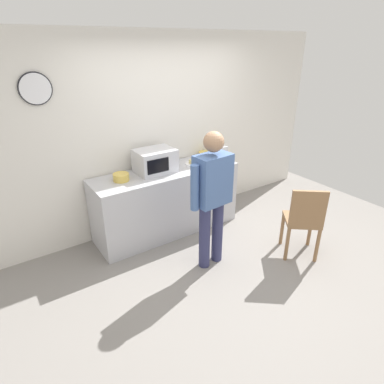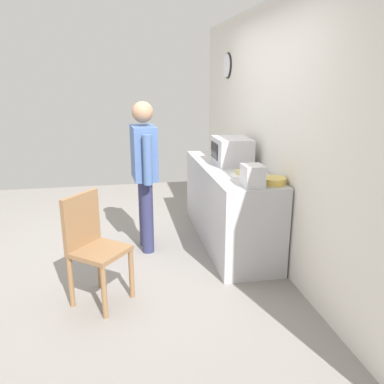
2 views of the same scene
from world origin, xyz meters
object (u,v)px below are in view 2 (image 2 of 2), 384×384
(person_standing, at_px, (144,166))
(wooden_chair, at_px, (92,243))
(microwave, at_px, (232,151))
(spoon_utensil, at_px, (197,157))
(sandwich_plate, at_px, (242,174))
(cereal_bowl, at_px, (274,181))
(fork_utensil, at_px, (218,174))
(salad_bowl, at_px, (218,152))
(toaster, at_px, (253,176))

(person_standing, relative_size, wooden_chair, 1.72)
(microwave, xyz_separation_m, spoon_utensil, (-0.42, -0.32, -0.15))
(microwave, distance_m, wooden_chair, 1.98)
(sandwich_plate, height_order, cereal_bowl, sandwich_plate)
(fork_utensil, relative_size, wooden_chair, 0.18)
(wooden_chair, bearing_deg, sandwich_plate, 111.25)
(salad_bowl, distance_m, cereal_bowl, 1.44)
(toaster, distance_m, fork_utensil, 0.56)
(sandwich_plate, relative_size, person_standing, 0.15)
(fork_utensil, height_order, spoon_utensil, same)
(person_standing, bearing_deg, toaster, 48.62)
(microwave, height_order, person_standing, person_standing)
(microwave, height_order, spoon_utensil, microwave)
(sandwich_plate, bearing_deg, wooden_chair, -68.75)
(fork_utensil, distance_m, wooden_chair, 1.48)
(microwave, relative_size, spoon_utensil, 2.94)
(sandwich_plate, height_order, toaster, toaster)
(salad_bowl, distance_m, spoon_utensil, 0.30)
(microwave, xyz_separation_m, fork_utensil, (0.45, -0.27, -0.15))
(toaster, height_order, fork_utensil, toaster)
(spoon_utensil, bearing_deg, cereal_bowl, 18.99)
(microwave, height_order, toaster, microwave)
(cereal_bowl, height_order, spoon_utensil, cereal_bowl)
(person_standing, distance_m, wooden_chair, 1.20)
(toaster, xyz_separation_m, spoon_utensil, (-1.39, -0.24, -0.10))
(fork_utensil, distance_m, person_standing, 0.80)
(spoon_utensil, bearing_deg, fork_utensil, 3.46)
(spoon_utensil, distance_m, person_standing, 0.90)
(sandwich_plate, bearing_deg, microwave, 174.72)
(spoon_utensil, height_order, wooden_chair, wooden_chair)
(sandwich_plate, height_order, wooden_chair, sandwich_plate)
(toaster, relative_size, fork_utensil, 1.29)
(sandwich_plate, xyz_separation_m, cereal_bowl, (0.35, 0.19, 0.01))
(toaster, relative_size, person_standing, 0.14)
(microwave, bearing_deg, spoon_utensil, -142.14)
(microwave, bearing_deg, cereal_bowl, 8.59)
(salad_bowl, distance_m, person_standing, 1.18)
(fork_utensil, relative_size, person_standing, 0.10)
(sandwich_plate, distance_m, spoon_utensil, 1.03)
(sandwich_plate, bearing_deg, cereal_bowl, 29.08)
(microwave, height_order, fork_utensil, microwave)
(sandwich_plate, bearing_deg, toaster, -4.37)
(toaster, bearing_deg, sandwich_plate, 175.63)
(salad_bowl, bearing_deg, toaster, -2.03)
(salad_bowl, bearing_deg, fork_utensil, -14.15)
(microwave, xyz_separation_m, sandwich_plate, (0.58, -0.05, -0.13))
(spoon_utensil, bearing_deg, toaster, 9.76)
(salad_bowl, relative_size, toaster, 0.89)
(fork_utensil, bearing_deg, toaster, 19.73)
(salad_bowl, xyz_separation_m, cereal_bowl, (1.43, 0.17, -0.01))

